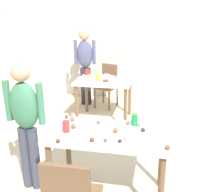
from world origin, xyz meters
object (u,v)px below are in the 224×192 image
Objects in this scene: soda_can at (134,120)px; dining_table_far at (104,86)px; person_girl_near at (26,117)px; pitcher_far at (121,72)px; person_adult_far at (85,61)px; chair_far_table at (108,83)px; mixing_bowl at (135,138)px; dining_table_near at (109,143)px.

dining_table_far is at bearing 112.09° from soda_can.
soda_can is (1.12, 0.24, -0.04)m from person_girl_near.
soda_can reaches higher than dining_table_far.
person_girl_near reaches higher than soda_can.
person_girl_near is 2.28m from pitcher_far.
person_adult_far is 0.99m from pitcher_far.
pitcher_far reaches higher than dining_table_far.
soda_can reaches higher than chair_far_table.
person_girl_near is 1.17m from mixing_bowl.
chair_far_table is at bearing 83.48° from person_girl_near.
dining_table_far is 1.12× the size of chair_far_table.
person_girl_near reaches higher than dining_table_far.
dining_table_far is 0.95m from person_adult_far.
mixing_bowl is 2.35m from pitcher_far.
chair_far_table is (-0.08, 0.72, -0.13)m from dining_table_far.
pitcher_far is at bearing 30.93° from dining_table_far.
dining_table_far is at bearing -83.55° from chair_far_table.
chair_far_table is 2.99m from mixing_bowl.
pitcher_far is at bearing -33.50° from person_adult_far.
dining_table_near is at bearing -78.17° from chair_far_table.
dining_table_far is 0.62× the size of person_adult_far.
person_girl_near reaches higher than dining_table_near.
dining_table_far is 0.73m from chair_far_table.
mixing_bowl is at bearing -73.38° from chair_far_table.
pitcher_far reaches higher than chair_far_table.
person_girl_near is at bearing 174.71° from mixing_bowl.
pitcher_far is (0.27, 0.16, 0.24)m from dining_table_far.
dining_table_near is 2.19m from pitcher_far.
soda_can is (0.80, -2.50, 0.31)m from chair_far_table.
pitcher_far is at bearing 102.28° from mixing_bowl.
dining_table_far is 2.07m from person_girl_near.
chair_far_table is 3.48× the size of pitcher_far.
mixing_bowl is at bearing -77.72° from pitcher_far.
mixing_bowl reaches higher than dining_table_near.
pitcher_far is at bearing -57.67° from chair_far_table.
soda_can is at bearing -62.82° from person_adult_far.
dining_table_near is 0.84× the size of person_girl_near.
person_girl_near is at bearing -167.83° from soda_can.
chair_far_table reaches higher than mixing_bowl.
person_adult_far reaches higher than mixing_bowl.
chair_far_table is (-0.57, 2.72, -0.14)m from dining_table_near.
soda_can is (-0.05, 0.35, 0.03)m from mixing_bowl.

